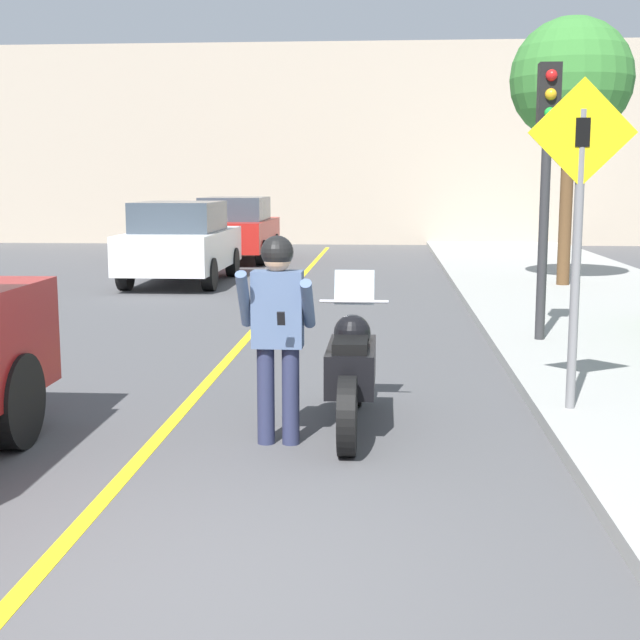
{
  "coord_description": "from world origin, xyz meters",
  "views": [
    {
      "loc": [
        1.25,
        -4.33,
        2.09
      ],
      "look_at": [
        0.69,
        3.28,
        0.9
      ],
      "focal_mm": 50.0,
      "sensor_mm": 36.0,
      "label": 1
    }
  ],
  "objects": [
    {
      "name": "parked_car_white",
      "position": [
        -2.96,
        13.78,
        0.86
      ],
      "size": [
        1.88,
        4.2,
        1.68
      ],
      "color": "black",
      "rests_on": "ground"
    },
    {
      "name": "traffic_light",
      "position": [
        3.2,
        6.87,
        2.49
      ],
      "size": [
        0.26,
        0.3,
        3.37
      ],
      "color": "#2D2D30",
      "rests_on": "sidewalk_curb"
    },
    {
      "name": "crossing_sign",
      "position": [
        2.88,
        3.41,
        1.82
      ],
      "size": [
        0.91,
        0.08,
        2.82
      ],
      "color": "slate",
      "rests_on": "sidewalk_curb"
    },
    {
      "name": "parked_car_red",
      "position": [
        -2.7,
        19.05,
        0.86
      ],
      "size": [
        1.88,
        4.2,
        1.68
      ],
      "color": "black",
      "rests_on": "ground"
    },
    {
      "name": "ground_plane",
      "position": [
        0.0,
        0.0,
        0.0
      ],
      "size": [
        80.0,
        80.0,
        0.0
      ],
      "primitive_type": "plane",
      "color": "#4C4C4F"
    },
    {
      "name": "motorcycle",
      "position": [
        0.97,
        3.09,
        0.5
      ],
      "size": [
        0.62,
        2.18,
        1.3
      ],
      "color": "black",
      "rests_on": "ground"
    },
    {
      "name": "road_center_line",
      "position": [
        -0.6,
        6.0,
        0.0
      ],
      "size": [
        0.12,
        36.0,
        0.01
      ],
      "color": "yellow",
      "rests_on": "ground"
    },
    {
      "name": "person_biker",
      "position": [
        0.41,
        2.56,
        1.02
      ],
      "size": [
        0.59,
        0.46,
        1.67
      ],
      "color": "#282D4C",
      "rests_on": "ground"
    },
    {
      "name": "street_tree",
      "position": [
        4.66,
        13.0,
        3.93
      ],
      "size": [
        2.27,
        2.27,
        4.98
      ],
      "color": "brown",
      "rests_on": "sidewalk_curb"
    },
    {
      "name": "building_backdrop",
      "position": [
        0.0,
        26.0,
        3.28
      ],
      "size": [
        28.0,
        1.2,
        6.57
      ],
      "color": "#B2A38E",
      "rests_on": "ground"
    }
  ]
}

